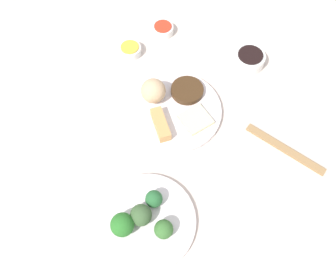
{
  "coord_description": "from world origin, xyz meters",
  "views": [
    {
      "loc": [
        0.11,
        0.48,
        0.81
      ],
      "look_at": [
        0.05,
        0.08,
        0.06
      ],
      "focal_mm": 35.32,
      "sensor_mm": 36.0,
      "label": 1
    }
  ],
  "objects_px": {
    "broccoli_plate": "(146,221)",
    "soy_sauce_bowl": "(249,60)",
    "main_plate": "(174,111)",
    "sauce_ramekin_sweet_and_sour": "(162,30)",
    "chopsticks_pair": "(285,149)",
    "sauce_ramekin_hot_mustard": "(130,50)"
  },
  "relations": [
    {
      "from": "sauce_ramekin_sweet_and_sour",
      "to": "main_plate",
      "type": "bearing_deg",
      "value": 87.55
    },
    {
      "from": "sauce_ramekin_sweet_and_sour",
      "to": "chopsticks_pair",
      "type": "height_order",
      "value": "sauce_ramekin_sweet_and_sour"
    },
    {
      "from": "sauce_ramekin_hot_mustard",
      "to": "soy_sauce_bowl",
      "type": "bearing_deg",
      "value": 164.01
    },
    {
      "from": "main_plate",
      "to": "sauce_ramekin_hot_mustard",
      "type": "height_order",
      "value": "sauce_ramekin_hot_mustard"
    },
    {
      "from": "main_plate",
      "to": "soy_sauce_bowl",
      "type": "height_order",
      "value": "soy_sauce_bowl"
    },
    {
      "from": "sauce_ramekin_sweet_and_sour",
      "to": "chopsticks_pair",
      "type": "bearing_deg",
      "value": 118.7
    },
    {
      "from": "sauce_ramekin_sweet_and_sour",
      "to": "chopsticks_pair",
      "type": "relative_size",
      "value": 0.3
    },
    {
      "from": "sauce_ramekin_hot_mustard",
      "to": "chopsticks_pair",
      "type": "xyz_separation_m",
      "value": [
        -0.37,
        0.4,
        -0.01
      ]
    },
    {
      "from": "main_plate",
      "to": "soy_sauce_bowl",
      "type": "xyz_separation_m",
      "value": [
        -0.25,
        -0.14,
        0.01
      ]
    },
    {
      "from": "broccoli_plate",
      "to": "sauce_ramekin_sweet_and_sour",
      "type": "relative_size",
      "value": 3.46
    },
    {
      "from": "broccoli_plate",
      "to": "soy_sauce_bowl",
      "type": "distance_m",
      "value": 0.56
    },
    {
      "from": "sauce_ramekin_hot_mustard",
      "to": "main_plate",
      "type": "bearing_deg",
      "value": 112.71
    },
    {
      "from": "soy_sauce_bowl",
      "to": "sauce_ramekin_hot_mustard",
      "type": "distance_m",
      "value": 0.36
    },
    {
      "from": "sauce_ramekin_sweet_and_sour",
      "to": "chopsticks_pair",
      "type": "xyz_separation_m",
      "value": [
        -0.26,
        0.47,
        -0.01
      ]
    },
    {
      "from": "main_plate",
      "to": "soy_sauce_bowl",
      "type": "bearing_deg",
      "value": -151.72
    },
    {
      "from": "main_plate",
      "to": "sauce_ramekin_hot_mustard",
      "type": "bearing_deg",
      "value": -67.29
    },
    {
      "from": "main_plate",
      "to": "sauce_ramekin_sweet_and_sour",
      "type": "distance_m",
      "value": 0.31
    },
    {
      "from": "broccoli_plate",
      "to": "sauce_ramekin_hot_mustard",
      "type": "height_order",
      "value": "sauce_ramekin_hot_mustard"
    },
    {
      "from": "broccoli_plate",
      "to": "soy_sauce_bowl",
      "type": "xyz_separation_m",
      "value": [
        -0.37,
        -0.43,
        0.01
      ]
    },
    {
      "from": "sauce_ramekin_hot_mustard",
      "to": "chopsticks_pair",
      "type": "height_order",
      "value": "sauce_ramekin_hot_mustard"
    },
    {
      "from": "main_plate",
      "to": "sauce_ramekin_hot_mustard",
      "type": "relative_size",
      "value": 3.9
    },
    {
      "from": "main_plate",
      "to": "sauce_ramekin_sweet_and_sour",
      "type": "relative_size",
      "value": 3.9
    }
  ]
}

